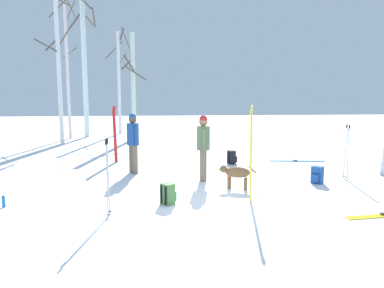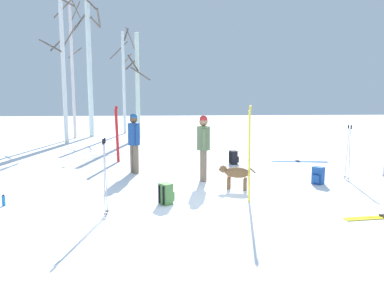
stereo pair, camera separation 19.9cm
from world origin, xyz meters
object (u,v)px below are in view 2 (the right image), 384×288
(person_1, at_px, (134,139))
(backpack_0, at_px, (166,194))
(backpack_1, at_px, (234,157))
(birch_tree_0, at_px, (72,66))
(ski_pair_planted_1, at_px, (249,155))
(ski_poles_0, at_px, (105,175))
(ski_poles_1, at_px, (348,151))
(birch_tree_1, at_px, (63,63))
(water_bottle_1, at_px, (228,179))
(birch_tree_4, at_px, (137,84))
(water_bottle_0, at_px, (4,201))
(ski_pair_planted_0, at_px, (117,134))
(person_2, at_px, (203,144))
(backpack_2, at_px, (318,176))
(birch_tree_2, at_px, (89,57))
(dog, at_px, (235,173))
(birch_tree_3, at_px, (124,80))
(ski_pair_lying_1, at_px, (299,161))

(person_1, height_order, backpack_0, person_1)
(backpack_1, height_order, birch_tree_0, birch_tree_0)
(ski_pair_planted_1, bearing_deg, person_1, 131.34)
(ski_poles_0, height_order, backpack_0, ski_poles_0)
(ski_poles_1, xyz_separation_m, birch_tree_1, (-9.36, 7.75, 2.81))
(water_bottle_1, xyz_separation_m, birch_tree_4, (-3.05, 9.39, 2.62))
(backpack_1, bearing_deg, water_bottle_0, -143.21)
(ski_pair_planted_0, bearing_deg, person_2, -47.33)
(birch_tree_1, bearing_deg, water_bottle_0, -82.21)
(water_bottle_1, relative_size, birch_tree_1, 0.03)
(ski_pair_planted_0, distance_m, water_bottle_1, 4.57)
(birch_tree_4, bearing_deg, person_2, -75.00)
(backpack_0, height_order, backpack_2, same)
(ski_pair_planted_1, relative_size, birch_tree_4, 0.37)
(birch_tree_1, height_order, birch_tree_4, birch_tree_1)
(water_bottle_0, bearing_deg, birch_tree_0, 96.90)
(birch_tree_0, bearing_deg, birch_tree_1, -87.40)
(birch_tree_1, bearing_deg, birch_tree_2, 76.30)
(person_2, bearing_deg, water_bottle_0, -155.96)
(ski_pair_planted_0, bearing_deg, birch_tree_1, 122.09)
(ski_poles_1, distance_m, water_bottle_1, 3.25)
(water_bottle_0, xyz_separation_m, birch_tree_0, (-1.38, 11.44, 3.53))
(backpack_0, bearing_deg, person_2, 64.22)
(water_bottle_1, bearing_deg, backpack_1, 76.93)
(backpack_1, relative_size, birch_tree_1, 0.06)
(ski_poles_0, relative_size, birch_tree_0, 0.21)
(backpack_0, relative_size, backpack_1, 1.00)
(birch_tree_0, bearing_deg, dog, -58.79)
(ski_pair_planted_0, height_order, birch_tree_1, birch_tree_1)
(ski_pair_planted_1, bearing_deg, birch_tree_2, 115.26)
(ski_pair_planted_1, height_order, ski_poles_0, ski_pair_planted_1)
(backpack_0, xyz_separation_m, birch_tree_3, (-2.42, 13.71, 2.78))
(person_1, height_order, birch_tree_4, birch_tree_4)
(backpack_2, bearing_deg, backpack_1, 121.27)
(backpack_1, distance_m, birch_tree_2, 10.76)
(backpack_1, distance_m, birch_tree_3, 10.93)
(ski_pair_planted_1, height_order, ski_poles_1, ski_pair_planted_1)
(backpack_0, height_order, birch_tree_2, birch_tree_2)
(person_2, relative_size, birch_tree_1, 0.25)
(backpack_0, bearing_deg, backpack_1, 62.67)
(ski_poles_1, bearing_deg, ski_poles_0, -157.14)
(person_1, relative_size, ski_pair_planted_1, 0.84)
(backpack_2, bearing_deg, birch_tree_4, 118.76)
(dog, distance_m, water_bottle_0, 5.05)
(backpack_0, relative_size, water_bottle_1, 1.89)
(ski_poles_0, bearing_deg, backpack_1, 56.06)
(backpack_1, height_order, birch_tree_1, birch_tree_1)
(ski_pair_planted_1, distance_m, ski_poles_1, 3.51)
(dog, relative_size, backpack_0, 1.96)
(ski_pair_lying_1, xyz_separation_m, backpack_1, (-2.27, -0.25, 0.20))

